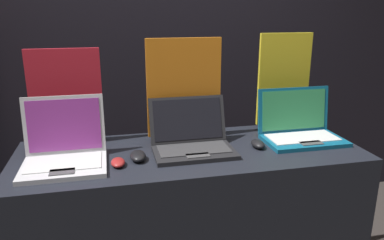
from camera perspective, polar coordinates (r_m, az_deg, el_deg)
The scene contains 11 objects.
wall_back at distance 2.85m, azimuth -5.59°, elevation 12.44°, with size 8.00×0.05×2.80m.
display_counter at distance 2.01m, azimuth -0.20°, elevation -17.47°, with size 1.63×0.61×0.96m.
laptop_front at distance 1.70m, azimuth -18.88°, elevation -4.31°, with size 0.35×0.29×0.28m.
mouse_front at distance 1.64m, azimuth -11.22°, elevation -6.36°, with size 0.06×0.10×0.03m.
promo_stand_front at distance 1.90m, azimuth -18.60°, elevation 2.93°, with size 0.34×0.07×0.47m.
laptop_middle at distance 1.77m, azimuth -0.04°, elevation -2.91°, with size 0.37×0.31×0.23m.
mouse_middle at distance 1.68m, azimuth -8.25°, elevation -5.44°, with size 0.07×0.12×0.04m.
promo_stand_middle at distance 1.88m, azimuth -1.20°, elevation 4.30°, with size 0.37×0.07×0.51m.
laptop_back at distance 1.99m, azimuth 16.09°, elevation -1.19°, with size 0.39×0.27×0.25m.
mouse_back at distance 1.84m, azimuth 10.00°, elevation -3.62°, with size 0.06×0.10×0.04m.
promo_stand_back at distance 2.13m, azimuth 13.77°, elevation 5.45°, with size 0.30×0.07×0.52m.
Camera 1 is at (-0.36, -1.32, 1.61)m, focal length 35.00 mm.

